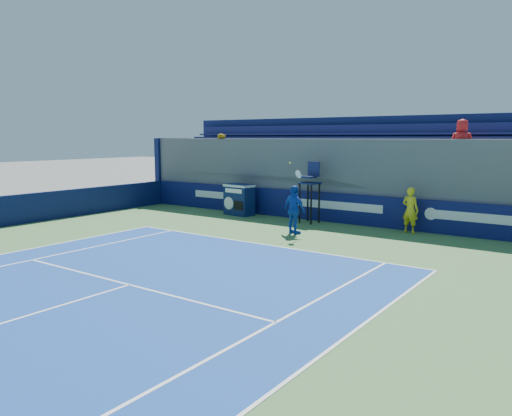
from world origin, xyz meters
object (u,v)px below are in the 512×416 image
Objects in this scene: umpire_chair at (310,186)px; tennis_player at (294,210)px; match_clock at (239,199)px; ball_person at (410,210)px.

umpire_chair is 2.56m from tennis_player.
tennis_player reaches higher than match_clock.
ball_person is at bearing 38.51° from tennis_player.
ball_person is 7.58m from match_clock.
ball_person is 0.65× the size of tennis_player.
tennis_player is (4.29, -2.35, 0.15)m from match_clock.
tennis_player is at bearing -73.28° from umpire_chair.
tennis_player is (0.71, -2.38, -0.64)m from umpire_chair.
ball_person reaches higher than match_clock.
tennis_player is (-3.29, -2.62, 0.05)m from ball_person.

